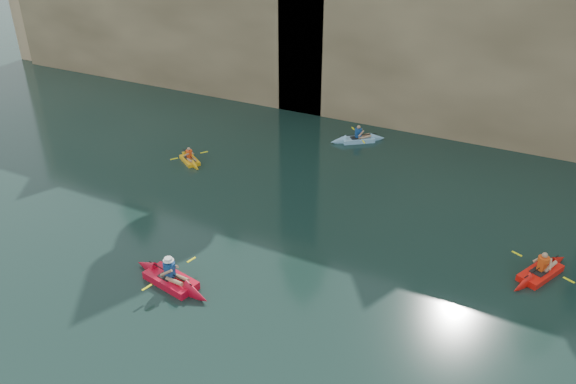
% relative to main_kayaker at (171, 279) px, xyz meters
% --- Properties ---
extents(cliff, '(70.00, 16.00, 12.00)m').
position_rel_main_kayaker_xyz_m(cliff, '(4.74, 26.67, 5.81)').
color(cliff, tan).
rests_on(cliff, ground).
extents(cliff_slab_west, '(26.00, 2.40, 10.56)m').
position_rel_main_kayaker_xyz_m(cliff_slab_west, '(-15.26, 19.27, 5.09)').
color(cliff_slab_west, tan).
rests_on(cliff_slab_west, ground).
extents(cliff_slab_center, '(24.00, 2.40, 11.40)m').
position_rel_main_kayaker_xyz_m(cliff_slab_center, '(6.74, 19.27, 5.51)').
color(cliff_slab_center, tan).
rests_on(cliff_slab_center, ground).
extents(sea_cave_west, '(4.50, 1.00, 4.00)m').
position_rel_main_kayaker_xyz_m(sea_cave_west, '(-13.26, 18.62, 1.81)').
color(sea_cave_west, black).
rests_on(sea_cave_west, ground).
extents(sea_cave_center, '(3.50, 1.00, 3.20)m').
position_rel_main_kayaker_xyz_m(sea_cave_center, '(0.74, 18.62, 1.41)').
color(sea_cave_center, black).
rests_on(sea_cave_center, ground).
extents(main_kayaker, '(3.84, 2.50, 1.40)m').
position_rel_main_kayaker_xyz_m(main_kayaker, '(0.00, 0.00, 0.00)').
color(main_kayaker, red).
rests_on(main_kayaker, ground).
extents(kayaker_red_far, '(2.30, 3.46, 1.27)m').
position_rel_main_kayaker_xyz_m(kayaker_red_far, '(11.91, 6.73, -0.03)').
color(kayaker_red_far, red).
rests_on(kayaker_red_far, ground).
extents(kayaker_yellow, '(2.46, 1.91, 1.03)m').
position_rel_main_kayaker_xyz_m(kayaker_yellow, '(-5.59, 8.76, -0.06)').
color(kayaker_yellow, '#FFB215').
rests_on(kayaker_yellow, ground).
extents(kayaker_ltblue_mid, '(2.97, 2.58, 1.22)m').
position_rel_main_kayaker_xyz_m(kayaker_ltblue_mid, '(1.30, 15.38, -0.03)').
color(kayaker_ltblue_mid, '#8CC5EB').
rests_on(kayaker_ltblue_mid, ground).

